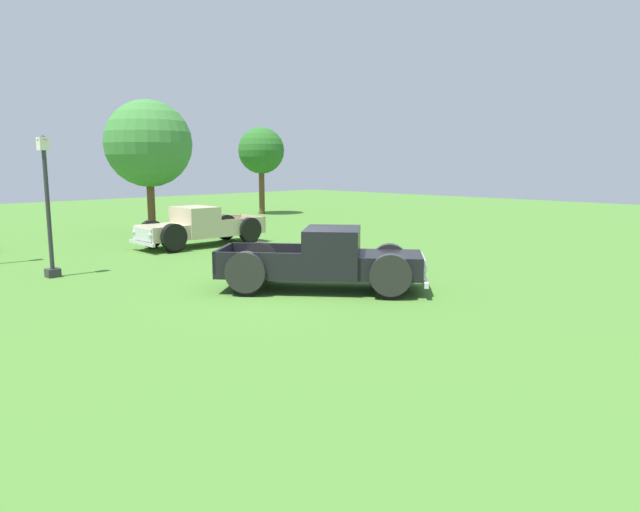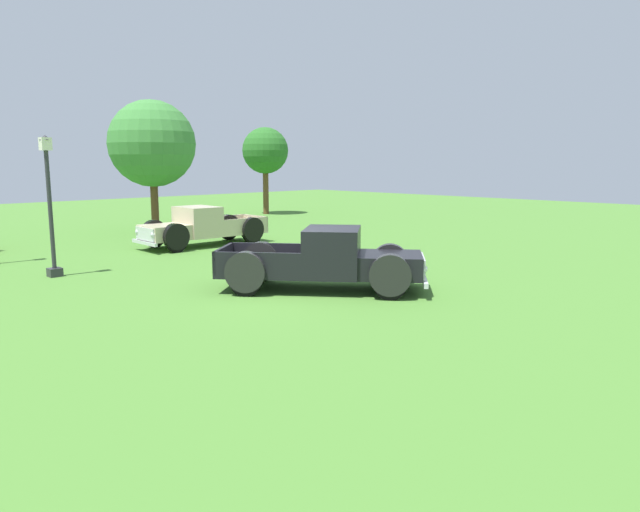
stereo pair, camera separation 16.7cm
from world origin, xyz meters
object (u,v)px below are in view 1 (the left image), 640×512
pickup_truck_foreground (335,261)px  lamp_post_near (48,204)px  oak_tree_east (148,144)px  pickup_truck_behind_left (194,228)px  oak_tree_west (261,151)px

pickup_truck_foreground → lamp_post_near: (-4.50, 7.04, 1.35)m
pickup_truck_foreground → lamp_post_near: lamp_post_near is taller
pickup_truck_foreground → oak_tree_east: (3.11, 14.92, 3.37)m
pickup_truck_foreground → pickup_truck_behind_left: pickup_truck_foreground is taller
pickup_truck_foreground → oak_tree_east: bearing=78.2°
oak_tree_east → pickup_truck_foreground: bearing=-101.8°
pickup_truck_foreground → oak_tree_west: (13.14, 18.86, 3.22)m
pickup_truck_behind_left → oak_tree_east: 6.61m
pickup_truck_behind_left → oak_tree_east: (1.26, 5.53, 3.40)m
pickup_truck_foreground → oak_tree_west: size_ratio=0.97×
pickup_truck_behind_left → lamp_post_near: size_ratio=1.28×
oak_tree_east → oak_tree_west: 10.78m
pickup_truck_foreground → lamp_post_near: size_ratio=1.31×
pickup_truck_behind_left → lamp_post_near: 6.91m
pickup_truck_foreground → oak_tree_west: oak_tree_west is taller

